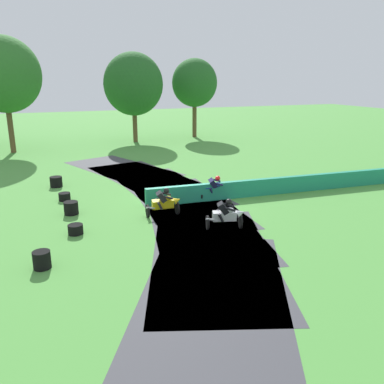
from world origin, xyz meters
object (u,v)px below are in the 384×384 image
(motorcycle_trailing_blue, at_px, (215,188))
(tire_stack_near, at_px, (42,260))
(tire_stack_mid_b, at_px, (71,208))
(tire_stack_mid_a, at_px, (76,229))
(tire_stack_far, at_px, (65,197))
(tire_stack_extra_a, at_px, (56,182))
(motorcycle_lead_white, at_px, (226,214))
(motorcycle_chase_yellow, at_px, (164,202))

(motorcycle_trailing_blue, distance_m, tire_stack_near, 9.90)
(tire_stack_mid_b, bearing_deg, tire_stack_mid_a, -91.54)
(tire_stack_mid_b, relative_size, tire_stack_far, 1.10)
(tire_stack_mid_a, height_order, tire_stack_extra_a, tire_stack_extra_a)
(tire_stack_mid_b, bearing_deg, tire_stack_far, 92.93)
(motorcycle_lead_white, height_order, tire_stack_far, motorcycle_lead_white)
(motorcycle_lead_white, distance_m, tire_stack_near, 7.35)
(tire_stack_mid_b, bearing_deg, tire_stack_near, -105.00)
(motorcycle_chase_yellow, relative_size, tire_stack_near, 2.82)
(motorcycle_trailing_blue, distance_m, tire_stack_mid_b, 7.18)
(motorcycle_chase_yellow, xyz_separation_m, tire_stack_far, (-4.09, 4.19, -0.45))
(tire_stack_mid_b, height_order, tire_stack_far, tire_stack_mid_b)
(motorcycle_trailing_blue, bearing_deg, tire_stack_near, -150.13)
(tire_stack_near, relative_size, tire_stack_extra_a, 0.87)
(motorcycle_trailing_blue, height_order, tire_stack_mid_b, motorcycle_trailing_blue)
(motorcycle_trailing_blue, relative_size, tire_stack_near, 2.82)
(tire_stack_near, bearing_deg, tire_stack_mid_a, 63.48)
(motorcycle_chase_yellow, xyz_separation_m, tire_stack_mid_b, (-3.97, 1.82, -0.35))
(tire_stack_extra_a, bearing_deg, motorcycle_trailing_blue, -37.03)
(motorcycle_lead_white, bearing_deg, motorcycle_chase_yellow, 126.75)
(tire_stack_near, height_order, tire_stack_mid_a, tire_stack_near)
(tire_stack_extra_a, bearing_deg, tire_stack_mid_b, -86.13)
(motorcycle_trailing_blue, distance_m, tire_stack_extra_a, 9.43)
(tire_stack_near, bearing_deg, tire_stack_extra_a, 84.29)
(tire_stack_near, relative_size, tire_stack_far, 1.01)
(tire_stack_far, bearing_deg, tire_stack_mid_b, -87.07)
(motorcycle_chase_yellow, distance_m, tire_stack_near, 6.42)
(motorcycle_chase_yellow, bearing_deg, tire_stack_mid_b, 155.32)
(motorcycle_lead_white, xyz_separation_m, motorcycle_trailing_blue, (1.31, 3.99, -0.03))
(motorcycle_trailing_blue, distance_m, tire_stack_far, 7.79)
(tire_stack_far, relative_size, tire_stack_extra_a, 0.86)
(tire_stack_near, bearing_deg, motorcycle_trailing_blue, 29.87)
(tire_stack_mid_b, distance_m, tire_stack_far, 2.37)
(motorcycle_lead_white, relative_size, tire_stack_far, 2.86)
(motorcycle_trailing_blue, height_order, tire_stack_near, motorcycle_trailing_blue)
(tire_stack_far, bearing_deg, motorcycle_trailing_blue, -20.53)
(motorcycle_lead_white, relative_size, tire_stack_near, 2.83)
(tire_stack_near, xyz_separation_m, tire_stack_mid_a, (1.35, 2.70, -0.10))
(tire_stack_far, distance_m, tire_stack_extra_a, 2.96)
(motorcycle_chase_yellow, bearing_deg, motorcycle_trailing_blue, 24.54)
(motorcycle_lead_white, xyz_separation_m, tire_stack_mid_a, (-5.93, 1.76, -0.45))
(motorcycle_lead_white, distance_m, tire_stack_far, 9.00)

